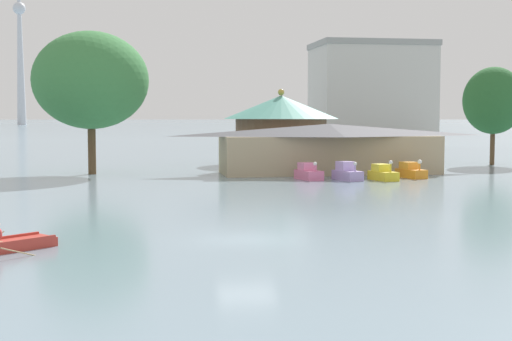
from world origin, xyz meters
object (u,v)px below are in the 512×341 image
(pedal_boat_pink, at_px, (308,173))
(shoreline_tree_right, at_px, (493,101))
(green_roof_pavilion, at_px, (281,126))
(pedal_boat_yellow, at_px, (383,174))
(shoreline_tree_tall_left, at_px, (91,80))
(distant_broadcast_tower, at_px, (19,22))
(rowboat_with_rower, at_px, (5,245))
(pedal_boat_orange, at_px, (411,171))
(pedal_boat_lavender, at_px, (347,173))
(background_building_block, at_px, (371,94))
(boathouse, at_px, (329,148))

(pedal_boat_pink, relative_size, shoreline_tree_right, 0.29)
(shoreline_tree_right, bearing_deg, green_roof_pavilion, 169.16)
(pedal_boat_yellow, distance_m, shoreline_tree_tall_left, 27.26)
(pedal_boat_pink, bearing_deg, distant_broadcast_tower, 179.24)
(shoreline_tree_right, bearing_deg, rowboat_with_rower, -134.81)
(distant_broadcast_tower, bearing_deg, shoreline_tree_tall_left, -80.55)
(pedal_boat_pink, xyz_separation_m, pedal_boat_yellow, (5.88, -1.69, -0.02))
(distant_broadcast_tower, bearing_deg, pedal_boat_orange, -76.80)
(rowboat_with_rower, relative_size, shoreline_tree_right, 0.38)
(pedal_boat_pink, relative_size, pedal_boat_lavender, 0.99)
(pedal_boat_pink, distance_m, distant_broadcast_tower, 391.19)
(green_roof_pavilion, xyz_separation_m, distant_broadcast_tower, (-81.14, 359.73, 54.68))
(background_building_block, bearing_deg, shoreline_tree_tall_left, -128.31)
(green_roof_pavilion, bearing_deg, distant_broadcast_tower, 102.71)
(background_building_block, bearing_deg, pedal_boat_pink, -112.55)
(pedal_boat_lavender, xyz_separation_m, background_building_block, (24.52, 67.36, 8.59))
(shoreline_tree_right, bearing_deg, pedal_boat_orange, -136.25)
(pedal_boat_pink, relative_size, shoreline_tree_tall_left, 0.24)
(pedal_boat_lavender, relative_size, shoreline_tree_right, 0.29)
(shoreline_tree_tall_left, bearing_deg, green_roof_pavilion, 27.69)
(boathouse, height_order, background_building_block, background_building_block)
(pedal_boat_lavender, distance_m, pedal_boat_yellow, 2.95)
(pedal_boat_lavender, distance_m, shoreline_tree_tall_left, 24.49)
(pedal_boat_orange, distance_m, boathouse, 8.26)
(boathouse, height_order, distant_broadcast_tower, distant_broadcast_tower)
(pedal_boat_orange, bearing_deg, boathouse, -149.68)
(rowboat_with_rower, relative_size, distant_broadcast_tower, 0.03)
(shoreline_tree_right, distance_m, distant_broadcast_tower, 382.05)
(green_roof_pavilion, bearing_deg, pedal_boat_yellow, -77.79)
(rowboat_with_rower, xyz_separation_m, shoreline_tree_right, (43.25, 43.54, 6.71))
(boathouse, distance_m, distant_broadcast_tower, 385.91)
(rowboat_with_rower, xyz_separation_m, pedal_boat_orange, (28.32, 29.25, 0.33))
(shoreline_tree_right, relative_size, background_building_block, 0.52)
(pedal_boat_orange, distance_m, shoreline_tree_tall_left, 29.47)
(pedal_boat_pink, bearing_deg, pedal_boat_yellow, 61.33)
(shoreline_tree_tall_left, bearing_deg, pedal_boat_pink, -25.19)
(pedal_boat_lavender, relative_size, green_roof_pavilion, 0.25)
(pedal_boat_lavender, bearing_deg, pedal_boat_pink, -125.64)
(rowboat_with_rower, relative_size, pedal_boat_lavender, 1.28)
(rowboat_with_rower, xyz_separation_m, pedal_boat_pink, (19.29, 29.06, 0.34))
(pedal_boat_yellow, relative_size, shoreline_tree_tall_left, 0.23)
(pedal_boat_lavender, bearing_deg, pedal_boat_yellow, 62.70)
(pedal_boat_pink, bearing_deg, boathouse, 137.74)
(pedal_boat_lavender, height_order, shoreline_tree_tall_left, shoreline_tree_tall_left)
(background_building_block, bearing_deg, rowboat_with_rower, -116.16)
(pedal_boat_orange, bearing_deg, background_building_block, 149.94)
(pedal_boat_yellow, bearing_deg, green_roof_pavilion, 179.68)
(pedal_boat_orange, relative_size, shoreline_tree_tall_left, 0.25)
(shoreline_tree_tall_left, relative_size, background_building_block, 0.63)
(pedal_boat_pink, xyz_separation_m, background_building_block, (27.52, 66.27, 8.64))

